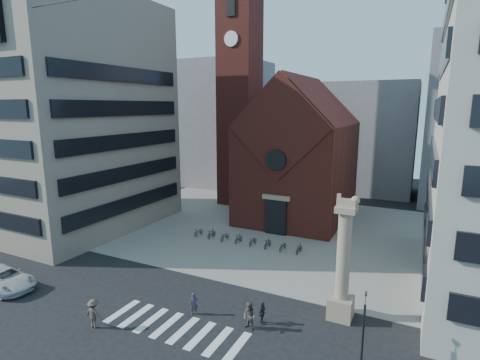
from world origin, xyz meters
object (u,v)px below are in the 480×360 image
at_px(pedestrian_0, 194,304).
at_px(scooter_0, 199,232).
at_px(traffic_light, 364,325).
at_px(pedestrian_1, 249,316).
at_px(white_car, 4,279).
at_px(pedestrian_2, 262,313).
at_px(lion_column, 343,270).

height_order(pedestrian_0, scooter_0, pedestrian_0).
distance_m(traffic_light, pedestrian_1, 7.12).
height_order(white_car, pedestrian_2, white_car).
xyz_separation_m(traffic_light, scooter_0, (-19.52, 13.63, -1.80)).
relative_size(lion_column, pedestrian_2, 5.65).
bearing_deg(pedestrian_1, pedestrian_2, 86.02).
distance_m(traffic_light, pedestrian_0, 11.31).
distance_m(white_car, pedestrian_1, 20.12).
bearing_deg(pedestrian_1, lion_column, 60.38).
bearing_deg(white_car, scooter_0, -19.74).
relative_size(pedestrian_0, scooter_0, 0.95).
bearing_deg(lion_column, white_car, -163.02).
relative_size(pedestrian_1, pedestrian_2, 1.22).
bearing_deg(lion_column, pedestrian_2, -146.06).
bearing_deg(pedestrian_2, white_car, 103.62).
bearing_deg(pedestrian_0, white_car, 150.86).
bearing_deg(scooter_0, pedestrian_2, -41.03).
bearing_deg(pedestrian_0, pedestrian_1, -41.39).
distance_m(traffic_light, scooter_0, 23.88).
xyz_separation_m(lion_column, traffic_light, (1.99, -4.00, -1.17)).
height_order(pedestrian_1, pedestrian_2, pedestrian_1).
distance_m(traffic_light, pedestrian_2, 6.75).
bearing_deg(lion_column, pedestrian_0, -156.16).
bearing_deg(pedestrian_1, scooter_0, 153.90).
relative_size(lion_column, white_car, 1.51).
bearing_deg(white_car, pedestrian_0, -74.16).
distance_m(pedestrian_0, pedestrian_1, 4.23).
bearing_deg(pedestrian_2, traffic_light, -97.33).
bearing_deg(pedestrian_2, pedestrian_0, 103.41).
height_order(traffic_light, pedestrian_1, traffic_light).
bearing_deg(lion_column, scooter_0, 151.21).
height_order(pedestrian_2, scooter_0, pedestrian_2).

